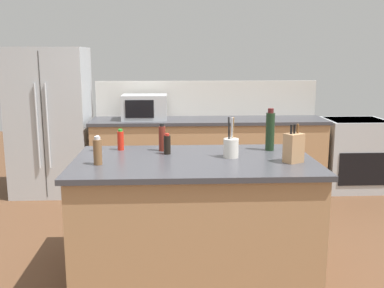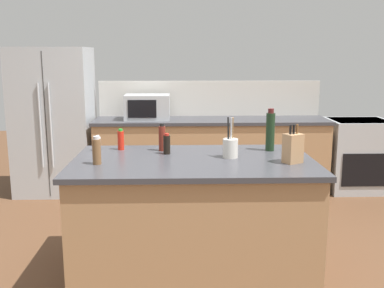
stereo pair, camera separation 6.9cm
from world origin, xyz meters
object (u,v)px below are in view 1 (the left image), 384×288
wine_bottle (270,131)px  salt_shaker (98,144)px  range_oven (353,154)px  soy_sauce_bottle (167,144)px  vinegar_bottle (162,138)px  pepper_grinder (98,151)px  refrigerator (51,122)px  utensil_crock (231,147)px  microwave (145,107)px  knife_block (294,148)px  hot_sauce_bottle (121,140)px

wine_bottle → salt_shaker: bearing=178.6°
range_oven → soy_sauce_bottle: (-2.40, -2.01, 0.55)m
vinegar_bottle → pepper_grinder: bearing=-135.4°
range_oven → wine_bottle: size_ratio=2.58×
wine_bottle → vinegar_bottle: 0.91m
refrigerator → wine_bottle: refrigerator is taller
vinegar_bottle → utensil_crock: bearing=-26.5°
microwave → pepper_grinder: bearing=-95.3°
microwave → utensil_crock: 2.30m
range_oven → vinegar_bottle: vinegar_bottle is taller
knife_block → range_oven: bearing=29.3°
knife_block → wine_bottle: size_ratio=0.81×
pepper_grinder → soy_sauce_bottle: bearing=33.2°
microwave → vinegar_bottle: microwave is taller
pepper_grinder → microwave: bearing=84.7°
utensil_crock → hot_sauce_bottle: size_ratio=1.78×
range_oven → microwave: (-2.70, 0.00, 0.63)m
range_oven → microwave: size_ratio=1.66×
knife_block → hot_sauce_bottle: 1.44m
soy_sauce_bottle → knife_block: bearing=-19.3°
hot_sauce_bottle → range_oven: bearing=33.1°
refrigerator → knife_block: (2.42, -2.39, 0.14)m
hot_sauce_bottle → vinegar_bottle: (0.35, -0.05, 0.03)m
refrigerator → pepper_grinder: size_ratio=8.67×
wine_bottle → pepper_grinder: wine_bottle is taller
microwave → utensil_crock: (0.80, -2.15, -0.07)m
hot_sauce_bottle → refrigerator: bearing=119.8°
refrigerator → range_oven: 3.90m
utensil_crock → vinegar_bottle: utensil_crock is taller
vinegar_bottle → pepper_grinder: size_ratio=1.11×
microwave → vinegar_bottle: (0.25, -1.88, -0.04)m
hot_sauce_bottle → soy_sauce_bottle: 0.43m
knife_block → wine_bottle: wine_bottle is taller
refrigerator → utensil_crock: 2.96m
wine_bottle → pepper_grinder: bearing=-162.3°
utensil_crock → salt_shaker: 1.12m
wine_bottle → salt_shaker: (-1.45, 0.04, -0.11)m
pepper_grinder → refrigerator: bearing=111.9°
wine_bottle → salt_shaker: size_ratio=2.69×
refrigerator → vinegar_bottle: refrigerator is taller
microwave → vinegar_bottle: bearing=-82.4°
knife_block → pepper_grinder: bearing=151.1°
knife_block → vinegar_bottle: knife_block is taller
refrigerator → salt_shaker: refrigerator is taller
range_oven → wine_bottle: 2.53m
refrigerator → knife_block: 3.41m
knife_block → vinegar_bottle: bearing=126.3°
knife_block → salt_shaker: bearing=133.9°
hot_sauce_bottle → salt_shaker: 0.19m
microwave → wine_bottle: 2.23m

